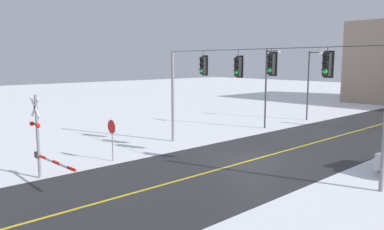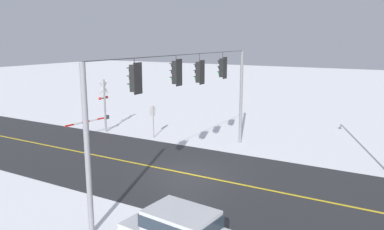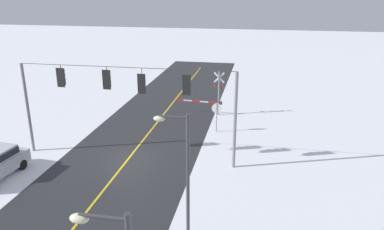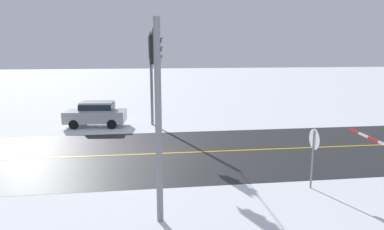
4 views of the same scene
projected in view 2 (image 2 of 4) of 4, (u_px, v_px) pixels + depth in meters
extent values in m
plane|color=white|center=(188.00, 174.00, 19.65)|extent=(160.00, 160.00, 0.00)
cube|color=#28282B|center=(304.00, 197.00, 16.74)|extent=(9.00, 80.00, 0.01)
cube|color=gold|center=(304.00, 197.00, 16.74)|extent=(0.14, 72.00, 0.01)
cylinder|color=gray|center=(241.00, 98.00, 24.99)|extent=(0.20, 0.20, 6.20)
cylinder|color=gray|center=(87.00, 151.00, 13.07)|extent=(0.20, 0.20, 6.20)
cylinder|color=#38383D|center=(188.00, 54.00, 18.42)|extent=(14.00, 0.04, 0.04)
cylinder|color=#38383D|center=(223.00, 55.00, 21.87)|extent=(0.04, 0.04, 0.38)
cube|color=black|center=(222.00, 68.00, 22.01)|extent=(0.34, 0.28, 1.08)
cube|color=black|center=(225.00, 68.00, 21.94)|extent=(0.52, 0.03, 1.26)
sphere|color=black|center=(220.00, 62.00, 22.02)|extent=(0.24, 0.24, 0.24)
cube|color=black|center=(219.00, 61.00, 22.04)|extent=(0.26, 0.16, 0.03)
sphere|color=black|center=(220.00, 68.00, 22.09)|extent=(0.24, 0.24, 0.24)
cube|color=black|center=(219.00, 66.00, 22.10)|extent=(0.26, 0.16, 0.03)
sphere|color=green|center=(220.00, 73.00, 22.15)|extent=(0.24, 0.24, 0.24)
cube|color=black|center=(219.00, 72.00, 22.17)|extent=(0.26, 0.16, 0.03)
cylinder|color=#38383D|center=(199.00, 58.00, 19.45)|extent=(0.04, 0.04, 0.42)
cube|color=black|center=(199.00, 72.00, 19.60)|extent=(0.34, 0.28, 1.08)
cube|color=black|center=(202.00, 72.00, 19.53)|extent=(0.52, 0.03, 1.26)
sphere|color=black|center=(197.00, 66.00, 19.61)|extent=(0.24, 0.24, 0.24)
cube|color=black|center=(196.00, 64.00, 19.63)|extent=(0.26, 0.16, 0.03)
sphere|color=black|center=(197.00, 72.00, 19.68)|extent=(0.24, 0.24, 0.24)
cube|color=black|center=(196.00, 70.00, 19.69)|extent=(0.26, 0.16, 0.03)
sphere|color=green|center=(197.00, 78.00, 19.74)|extent=(0.24, 0.24, 0.24)
cube|color=black|center=(196.00, 76.00, 19.76)|extent=(0.26, 0.16, 0.03)
cylinder|color=#38383D|center=(176.00, 58.00, 17.49)|extent=(0.04, 0.04, 0.26)
cube|color=black|center=(176.00, 72.00, 17.62)|extent=(0.34, 0.28, 1.08)
cube|color=black|center=(179.00, 73.00, 17.55)|extent=(0.52, 0.03, 1.26)
sphere|color=black|center=(173.00, 65.00, 17.63)|extent=(0.24, 0.24, 0.24)
cube|color=black|center=(172.00, 64.00, 17.65)|extent=(0.26, 0.16, 0.03)
sphere|color=black|center=(173.00, 72.00, 17.70)|extent=(0.24, 0.24, 0.24)
cube|color=black|center=(172.00, 70.00, 17.71)|extent=(0.26, 0.16, 0.03)
sphere|color=green|center=(174.00, 79.00, 17.76)|extent=(0.24, 0.24, 0.24)
cube|color=black|center=(172.00, 77.00, 17.78)|extent=(0.26, 0.16, 0.03)
cylinder|color=#38383D|center=(134.00, 61.00, 14.83)|extent=(0.04, 0.04, 0.26)
cube|color=black|center=(135.00, 78.00, 14.97)|extent=(0.34, 0.28, 1.08)
cube|color=black|center=(138.00, 78.00, 14.89)|extent=(0.52, 0.03, 1.26)
sphere|color=black|center=(132.00, 70.00, 14.98)|extent=(0.24, 0.24, 0.24)
cube|color=black|center=(130.00, 68.00, 14.99)|extent=(0.26, 0.16, 0.03)
sphere|color=black|center=(132.00, 78.00, 15.04)|extent=(0.24, 0.24, 0.24)
cube|color=black|center=(130.00, 76.00, 15.06)|extent=(0.26, 0.16, 0.03)
sphere|color=green|center=(132.00, 86.00, 15.10)|extent=(0.24, 0.24, 0.24)
cube|color=black|center=(131.00, 84.00, 15.12)|extent=(0.26, 0.16, 0.03)
cylinder|color=gray|center=(153.00, 122.00, 26.69)|extent=(0.07, 0.07, 2.30)
cylinder|color=#B71414|center=(153.00, 111.00, 26.55)|extent=(0.76, 0.03, 0.76)
cylinder|color=white|center=(153.00, 111.00, 26.54)|extent=(0.80, 0.02, 0.80)
cylinder|color=gray|center=(105.00, 106.00, 28.27)|extent=(0.14, 0.14, 4.00)
cube|color=white|center=(104.00, 87.00, 28.02)|extent=(0.98, 0.04, 0.98)
cube|color=white|center=(104.00, 87.00, 28.02)|extent=(0.98, 0.04, 0.98)
cube|color=#38383D|center=(104.00, 98.00, 28.17)|extent=(0.80, 0.06, 0.08)
sphere|color=red|center=(107.00, 97.00, 28.53)|extent=(0.22, 0.22, 0.22)
sphere|color=red|center=(100.00, 99.00, 27.88)|extent=(0.22, 0.22, 0.22)
cube|color=red|center=(100.00, 119.00, 27.98)|extent=(0.75, 0.08, 0.12)
cube|color=white|center=(93.00, 120.00, 27.34)|extent=(0.75, 0.08, 0.12)
cube|color=red|center=(86.00, 122.00, 26.70)|extent=(0.75, 0.08, 0.12)
cube|color=white|center=(78.00, 124.00, 26.06)|extent=(0.75, 0.08, 0.12)
cube|color=red|center=(69.00, 125.00, 25.43)|extent=(0.75, 0.08, 0.12)
cube|color=#38383D|center=(107.00, 117.00, 28.60)|extent=(0.28, 0.20, 0.28)
cube|color=#B7BABF|center=(181.00, 220.00, 11.62)|extent=(1.69, 2.26, 0.64)
cube|color=#232D38|center=(181.00, 220.00, 11.62)|extent=(1.73, 2.35, 0.40)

